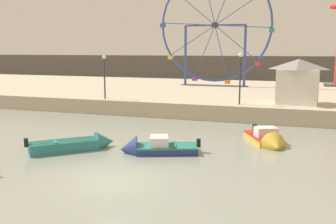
# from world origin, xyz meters

# --- Properties ---
(ground_plane) EXTENTS (240.00, 240.00, 0.00)m
(ground_plane) POSITION_xyz_m (0.00, 0.00, 0.00)
(ground_plane) COLOR gray
(quay_promenade) EXTENTS (110.00, 25.00, 1.23)m
(quay_promenade) POSITION_xyz_m (0.00, 27.02, 0.62)
(quay_promenade) COLOR #B7A88E
(quay_promenade) RESTS_ON ground_plane
(distant_town_skyline) EXTENTS (140.00, 3.00, 4.40)m
(distant_town_skyline) POSITION_xyz_m (0.00, 49.53, 2.20)
(distant_town_skyline) COLOR #564C47
(distant_town_skyline) RESTS_ON ground_plane
(motorboat_navy_blue) EXTENTS (4.28, 2.84, 1.45)m
(motorboat_navy_blue) POSITION_xyz_m (-0.16, 4.69, 0.27)
(motorboat_navy_blue) COLOR navy
(motorboat_navy_blue) RESTS_ON ground_plane
(motorboat_teal_painted) EXTENTS (4.14, 4.05, 1.22)m
(motorboat_teal_painted) POSITION_xyz_m (-4.19, 4.01, 0.29)
(motorboat_teal_painted) COLOR teal
(motorboat_teal_painted) RESTS_ON ground_plane
(motorboat_mustard_yellow) EXTENTS (2.91, 4.04, 1.44)m
(motorboat_mustard_yellow) POSITION_xyz_m (5.49, 8.49, 0.28)
(motorboat_mustard_yellow) COLOR gold
(motorboat_mustard_yellow) RESTS_ON ground_plane
(ferris_wheel_blue_frame) EXTENTS (13.10, 1.20, 13.28)m
(ferris_wheel_blue_frame) POSITION_xyz_m (-2.42, 30.21, 7.90)
(ferris_wheel_blue_frame) COLOR #334CA8
(ferris_wheel_blue_frame) RESTS_ON quay_promenade
(carnival_booth_white_ticket) EXTENTS (3.49, 3.00, 3.45)m
(carnival_booth_white_ticket) POSITION_xyz_m (6.89, 17.54, 3.02)
(carnival_booth_white_ticket) COLOR silver
(carnival_booth_white_ticket) RESTS_ON quay_promenade
(promenade_lamp_near) EXTENTS (0.32, 0.32, 3.92)m
(promenade_lamp_near) POSITION_xyz_m (2.74, 15.69, 3.79)
(promenade_lamp_near) COLOR #2D2D33
(promenade_lamp_near) RESTS_ON quay_promenade
(promenade_lamp_far) EXTENTS (0.32, 0.32, 3.69)m
(promenade_lamp_far) POSITION_xyz_m (-8.62, 15.42, 3.66)
(promenade_lamp_far) COLOR #2D2D33
(promenade_lamp_far) RESTS_ON quay_promenade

